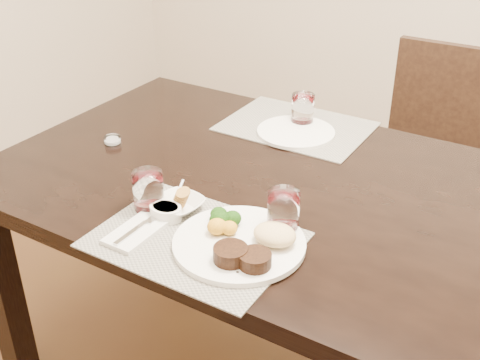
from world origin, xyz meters
The scene contains 14 objects.
dining_table centered at (0.00, 0.00, 0.67)m, with size 2.00×1.00×0.75m.
chair_far centered at (0.00, 0.93, 0.50)m, with size 0.42×0.42×0.90m.
placemat_near centered at (-0.23, -0.35, 0.75)m, with size 0.46×0.34×0.00m, color gray.
placemat_far centered at (-0.32, 0.35, 0.75)m, with size 0.46×0.34×0.00m, color gray.
dinner_plate centered at (-0.11, -0.32, 0.77)m, with size 0.31×0.31×0.05m.
napkin_fork centered at (-0.36, -0.40, 0.76)m, with size 0.09×0.16×0.02m.
steak_knife centered at (-0.07, -0.36, 0.76)m, with size 0.04×0.25×0.01m.
cracker_bowl centered at (-0.34, -0.27, 0.77)m, with size 0.13×0.13×0.05m.
sauce_ramekin centered at (-0.34, -0.31, 0.77)m, with size 0.08×0.13×0.07m.
wine_glass_near centered at (-0.07, -0.21, 0.80)m, with size 0.08×0.08×0.10m.
far_plate centered at (-0.29, 0.30, 0.76)m, with size 0.25×0.25×0.01m, color white.
wine_glass_far centered at (-0.31, 0.38, 0.80)m, with size 0.07×0.07×0.10m.
wine_glass_side centered at (-0.41, -0.30, 0.80)m, with size 0.08×0.08×0.11m.
salt_cellar centered at (-0.75, -0.06, 0.76)m, with size 0.05×0.05×0.02m.
Camera 1 is at (0.46, -1.28, 1.56)m, focal length 45.00 mm.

